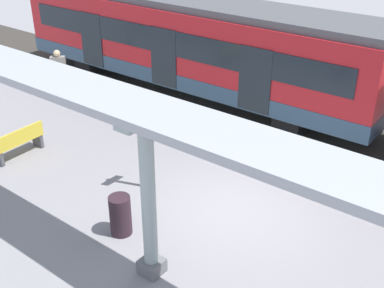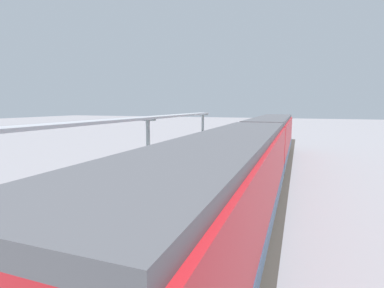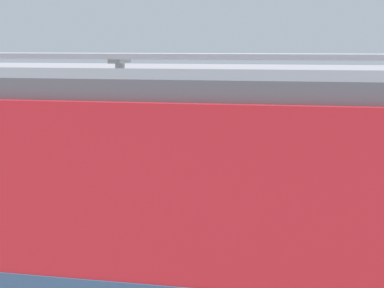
{
  "view_description": "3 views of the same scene",
  "coord_description": "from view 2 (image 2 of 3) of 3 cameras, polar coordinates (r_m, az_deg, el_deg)",
  "views": [
    {
      "loc": [
        8.29,
        5.04,
        6.76
      ],
      "look_at": [
        0.84,
        -0.75,
        1.79
      ],
      "focal_mm": 45.5,
      "sensor_mm": 36.0,
      "label": 1
    },
    {
      "loc": [
        -6.93,
        17.97,
        4.36
      ],
      "look_at": [
        -0.75,
        1.05,
        1.99
      ],
      "focal_mm": 27.39,
      "sensor_mm": 36.0,
      "label": 2
    },
    {
      "loc": [
        -11.45,
        -4.75,
        3.85
      ],
      "look_at": [
        -1.37,
        -3.0,
        1.83
      ],
      "focal_mm": 47.56,
      "sensor_mm": 36.0,
      "label": 3
    }
  ],
  "objects": [
    {
      "name": "passenger_by_the_benches",
      "position": [
        15.85,
        -12.95,
        -4.65
      ],
      "size": [
        0.36,
        0.54,
        1.72
      ],
      "color": "#26232E",
      "rests_on": "ground"
    },
    {
      "name": "canopy_pillar_second",
      "position": [
        20.77,
        -8.53,
        0.18
      ],
      "size": [
        1.1,
        0.44,
        3.43
      ],
      "color": "slate",
      "rests_on": "ground"
    },
    {
      "name": "canopy_pillar_nearest",
      "position": [
        32.18,
        2.1,
        2.83
      ],
      "size": [
        1.1,
        0.44,
        3.43
      ],
      "color": "slate",
      "rests_on": "ground"
    },
    {
      "name": "canopy_beam",
      "position": [
        20.49,
        -8.83,
        5.03
      ],
      "size": [
        1.2,
        25.95,
        0.16
      ],
      "primitive_type": "cube",
      "color": "#A8AAB2",
      "rests_on": "canopy_pillar_nearest"
    },
    {
      "name": "train_far_carriage",
      "position": [
        9.06,
        7.02,
        -8.74
      ],
      "size": [
        2.65,
        14.4,
        3.48
      ],
      "color": "red",
      "rests_on": "ground"
    },
    {
      "name": "trash_bin",
      "position": [
        21.94,
        -5.54,
        -2.75
      ],
      "size": [
        0.48,
        0.48,
        0.93
      ],
      "primitive_type": "cylinder",
      "color": "#311F28",
      "rests_on": "ground"
    },
    {
      "name": "bench_mid_platform",
      "position": [
        15.14,
        -16.69,
        -7.81
      ],
      "size": [
        1.52,
        0.52,
        0.86
      ],
      "color": "#2F7F68",
      "rests_on": "ground"
    },
    {
      "name": "tactile_edge_strip",
      "position": [
        18.86,
        8.16,
        -5.92
      ],
      "size": [
        0.4,
        32.29,
        0.01
      ],
      "primitive_type": "cube",
      "color": "gold",
      "rests_on": "ground"
    },
    {
      "name": "trackbed",
      "position": [
        18.59,
        13.63,
        -6.26
      ],
      "size": [
        3.2,
        44.29,
        0.01
      ],
      "primitive_type": "cube",
      "color": "#38332D",
      "rests_on": "ground"
    },
    {
      "name": "ground_plane",
      "position": [
        19.75,
        -1.01,
        -5.25
      ],
      "size": [
        176.0,
        176.0,
        0.0
      ],
      "primitive_type": "plane",
      "color": "gray"
    },
    {
      "name": "passenger_waiting_near_edge",
      "position": [
        27.48,
        9.27,
        0.61
      ],
      "size": [
        0.52,
        0.53,
        1.77
      ],
      "color": "gray",
      "rests_on": "ground"
    },
    {
      "name": "bench_near_end",
      "position": [
        26.01,
        0.43,
        -1.15
      ],
      "size": [
        1.51,
        0.49,
        0.86
      ],
      "color": "gold",
      "rests_on": "ground"
    },
    {
      "name": "platform_info_sign",
      "position": [
        21.85,
        -0.56,
        -0.47
      ],
      "size": [
        0.56,
        0.1,
        2.2
      ],
      "color": "#4C4C51",
      "rests_on": "ground"
    },
    {
      "name": "train_near_carriage",
      "position": [
        23.67,
        15.26,
        1.12
      ],
      "size": [
        2.65,
        14.4,
        3.48
      ],
      "color": "red",
      "rests_on": "ground"
    }
  ]
}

